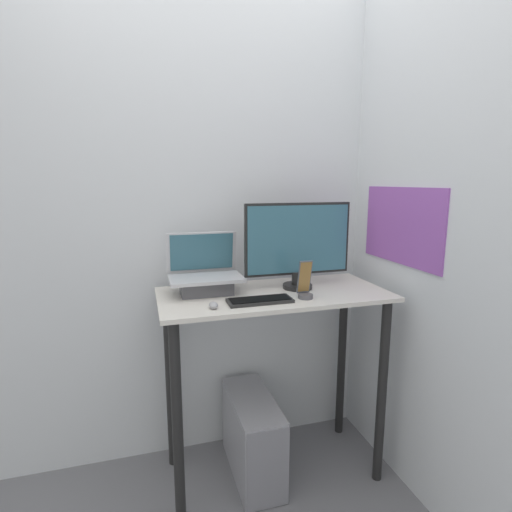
{
  "coord_description": "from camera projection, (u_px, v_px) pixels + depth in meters",
  "views": [
    {
      "loc": [
        -0.59,
        -1.48,
        1.48
      ],
      "look_at": [
        -0.09,
        0.25,
        1.13
      ],
      "focal_mm": 28.0,
      "sensor_mm": 36.0,
      "label": 1
    }
  ],
  "objects": [
    {
      "name": "ground_plane",
      "position": [
        290.0,
        508.0,
        1.83
      ],
      "size": [
        12.0,
        12.0,
        0.0
      ],
      "primitive_type": "plane",
      "color": "slate"
    },
    {
      "name": "wall_side_right",
      "position": [
        427.0,
        221.0,
        1.76
      ],
      "size": [
        0.06,
        6.0,
        2.6
      ],
      "color": "silver",
      "rests_on": "ground_plane"
    },
    {
      "name": "desk",
      "position": [
        273.0,
        334.0,
        1.93
      ],
      "size": [
        1.08,
        0.51,
        0.95
      ],
      "color": "beige",
      "rests_on": "ground_plane"
    },
    {
      "name": "computer_tower",
      "position": [
        253.0,
        436.0,
        2.02
      ],
      "size": [
        0.21,
        0.51,
        0.41
      ],
      "color": "gray",
      "rests_on": "ground_plane"
    },
    {
      "name": "cell_phone",
      "position": [
        305.0,
        286.0,
        1.79
      ],
      "size": [
        0.07,
        0.07,
        0.17
      ],
      "color": "#4C4C51",
      "rests_on": "desk"
    },
    {
      "name": "wall_back",
      "position": [
        254.0,
        214.0,
        2.15
      ],
      "size": [
        6.0,
        0.05,
        2.6
      ],
      "color": "silver",
      "rests_on": "ground_plane"
    },
    {
      "name": "keyboard",
      "position": [
        260.0,
        300.0,
        1.73
      ],
      "size": [
        0.28,
        0.11,
        0.02
      ],
      "color": "black",
      "rests_on": "desk"
    },
    {
      "name": "laptop",
      "position": [
        205.0,
        277.0,
        1.87
      ],
      "size": [
        0.34,
        0.24,
        0.28
      ],
      "color": "#4C4C51",
      "rests_on": "desk"
    },
    {
      "name": "mouse",
      "position": [
        213.0,
        305.0,
        1.65
      ],
      "size": [
        0.04,
        0.06,
        0.03
      ],
      "color": "#99999E",
      "rests_on": "desk"
    },
    {
      "name": "monitor",
      "position": [
        298.0,
        245.0,
        1.93
      ],
      "size": [
        0.53,
        0.14,
        0.42
      ],
      "color": "black",
      "rests_on": "desk"
    }
  ]
}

